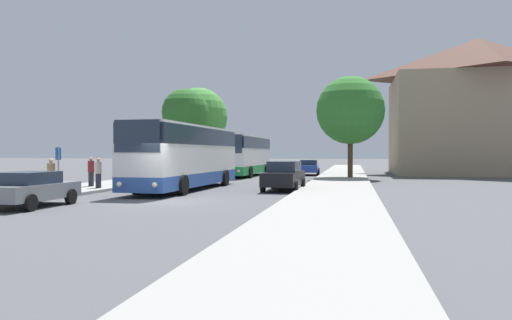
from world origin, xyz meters
The scene contains 16 objects.
ground_plane centered at (0.00, 0.00, 0.00)m, with size 300.00×300.00×0.00m, color #4C4C4F.
sidewalk_left centered at (-7.00, 0.00, 0.07)m, with size 4.00×120.00×0.15m, color gray.
sidewalk_right centered at (7.00, 0.00, 0.07)m, with size 4.00×120.00×0.15m, color gray.
building_right_background centered at (19.62, 31.06, 6.52)m, with size 15.72×12.48×13.04m.
bus_front centered at (-1.32, 6.68, 1.90)m, with size 2.99×12.21×3.56m.
bus_middle centered at (-1.58, 23.08, 1.87)m, with size 3.02×11.28×3.51m.
parked_car_left_curb centered at (-4.13, -3.07, 0.72)m, with size 1.95×4.10×1.35m.
parked_car_right_near centered at (4.16, 7.18, 0.82)m, with size 2.06×4.62×1.60m.
parked_car_right_far centered at (3.86, 26.37, 0.74)m, with size 2.05×4.61×1.40m.
bus_stop_sign centered at (-6.30, 2.13, 1.54)m, with size 0.08×0.45×2.23m.
pedestrian_waiting_near centered at (-5.74, 4.99, 0.98)m, with size 0.36×0.36×1.65m.
pedestrian_waiting_far centered at (-5.68, 0.59, 0.99)m, with size 0.36×0.36×1.66m.
pedestrian_walking_back centered at (-6.89, 6.27, 1.00)m, with size 0.36×0.36×1.68m.
tree_left_near centered at (-7.60, 28.75, 5.74)m, with size 5.90×5.90×8.55m.
tree_left_far centered at (-6.92, 22.71, 5.69)m, with size 4.20×4.20×7.68m.
tree_right_near centered at (7.66, 19.73, 5.38)m, with size 5.32×5.32×7.90m.
Camera 1 is at (7.90, -19.98, 2.08)m, focal length 35.00 mm.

